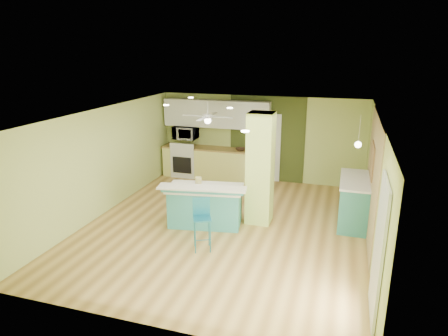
% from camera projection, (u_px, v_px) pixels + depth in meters
% --- Properties ---
extents(floor, '(6.00, 7.00, 0.01)m').
position_uv_depth(floor, '(225.00, 226.00, 8.88)').
color(floor, olive).
rests_on(floor, ground).
extents(ceiling, '(6.00, 7.00, 0.01)m').
position_uv_depth(ceiling, '(225.00, 114.00, 8.16)').
color(ceiling, white).
rests_on(ceiling, wall_back).
extents(wall_back, '(6.00, 0.01, 2.50)m').
position_uv_depth(wall_back, '(260.00, 139.00, 11.72)').
color(wall_back, '#B9C96B').
rests_on(wall_back, floor).
extents(wall_front, '(6.00, 0.01, 2.50)m').
position_uv_depth(wall_front, '(148.00, 248.00, 5.31)').
color(wall_front, '#B9C96B').
rests_on(wall_front, floor).
extents(wall_left, '(0.01, 7.00, 2.50)m').
position_uv_depth(wall_left, '(103.00, 161.00, 9.37)').
color(wall_left, '#B9C96B').
rests_on(wall_left, floor).
extents(wall_right, '(0.01, 7.00, 2.50)m').
position_uv_depth(wall_right, '(375.00, 186.00, 7.66)').
color(wall_right, '#B9C96B').
rests_on(wall_right, floor).
extents(wood_panel, '(0.02, 3.40, 2.50)m').
position_uv_depth(wood_panel, '(372.00, 177.00, 8.22)').
color(wood_panel, '#927A53').
rests_on(wood_panel, floor).
extents(olive_accent, '(2.20, 0.02, 2.50)m').
position_uv_depth(olive_accent, '(267.00, 139.00, 11.65)').
color(olive_accent, '#3D471C').
rests_on(olive_accent, floor).
extents(interior_door, '(0.82, 0.05, 2.00)m').
position_uv_depth(interior_door, '(266.00, 148.00, 11.70)').
color(interior_door, white).
rests_on(interior_door, floor).
extents(french_door, '(0.04, 1.08, 2.10)m').
position_uv_depth(french_door, '(379.00, 251.00, 5.63)').
color(french_door, silver).
rests_on(french_door, floor).
extents(column, '(0.55, 0.55, 2.50)m').
position_uv_depth(column, '(260.00, 169.00, 8.79)').
color(column, '#C6E268').
rests_on(column, floor).
extents(kitchen_run, '(3.25, 0.63, 0.94)m').
position_uv_depth(kitchen_run, '(215.00, 163.00, 12.04)').
color(kitchen_run, '#ECEC7B').
rests_on(kitchen_run, floor).
extents(stove, '(0.76, 0.66, 1.08)m').
position_uv_depth(stove, '(186.00, 161.00, 12.30)').
color(stove, white).
rests_on(stove, floor).
extents(upper_cabinets, '(3.20, 0.34, 0.80)m').
position_uv_depth(upper_cabinets, '(216.00, 114.00, 11.72)').
color(upper_cabinets, silver).
rests_on(upper_cabinets, wall_back).
extents(microwave, '(0.70, 0.48, 0.39)m').
position_uv_depth(microwave, '(185.00, 133.00, 12.05)').
color(microwave, white).
rests_on(microwave, wall_back).
extents(ceiling_fan, '(1.41, 1.41, 0.61)m').
position_uv_depth(ceiling_fan, '(208.00, 117.00, 10.42)').
color(ceiling_fan, silver).
rests_on(ceiling_fan, ceiling).
extents(pendant_lamp, '(0.14, 0.14, 0.69)m').
position_uv_depth(pendant_lamp, '(358.00, 144.00, 8.27)').
color(pendant_lamp, white).
rests_on(pendant_lamp, ceiling).
extents(wall_decor, '(0.03, 0.90, 0.70)m').
position_uv_depth(wall_decor, '(372.00, 161.00, 8.32)').
color(wall_decor, brown).
rests_on(wall_decor, wood_panel).
extents(peninsula, '(1.92, 1.27, 1.00)m').
position_uv_depth(peninsula, '(205.00, 205.00, 8.85)').
color(peninsula, teal).
rests_on(peninsula, floor).
extents(bar_stool, '(0.45, 0.45, 1.03)m').
position_uv_depth(bar_stool, '(202.00, 216.00, 7.72)').
color(bar_stool, '#1D6F86').
rests_on(bar_stool, floor).
extents(side_counter, '(0.68, 1.61, 1.04)m').
position_uv_depth(side_counter, '(354.00, 201.00, 8.92)').
color(side_counter, teal).
rests_on(side_counter, floor).
extents(fruit_bowl, '(0.33, 0.33, 0.07)m').
position_uv_depth(fruit_bowl, '(241.00, 149.00, 11.62)').
color(fruit_bowl, '#332115').
rests_on(fruit_bowl, kitchen_run).
extents(canister, '(0.15, 0.15, 0.19)m').
position_uv_depth(canister, '(198.00, 181.00, 8.85)').
color(canister, gold).
rests_on(canister, peninsula).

